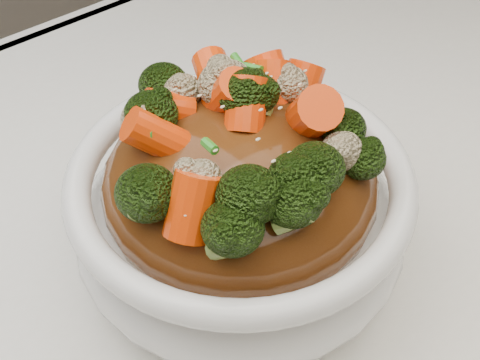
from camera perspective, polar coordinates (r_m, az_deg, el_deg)
tablecloth at (r=0.47m, az=1.05°, el=-11.95°), size 1.20×0.80×0.04m
bowl at (r=0.45m, az=-0.00°, el=-3.04°), size 0.29×0.29×0.09m
sauce_base at (r=0.43m, az=-0.00°, el=-0.29°), size 0.23×0.23×0.10m
carrots at (r=0.38m, az=-0.00°, el=6.48°), size 0.23×0.23×0.05m
broccoli at (r=0.38m, az=-0.00°, el=6.36°), size 0.23×0.23×0.05m
cauliflower at (r=0.39m, az=-0.00°, el=6.12°), size 0.23×0.23×0.04m
scallions at (r=0.38m, az=-0.00°, el=6.60°), size 0.17×0.17×0.02m
sesame_seeds at (r=0.38m, az=-0.00°, el=6.60°), size 0.20×0.20×0.01m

